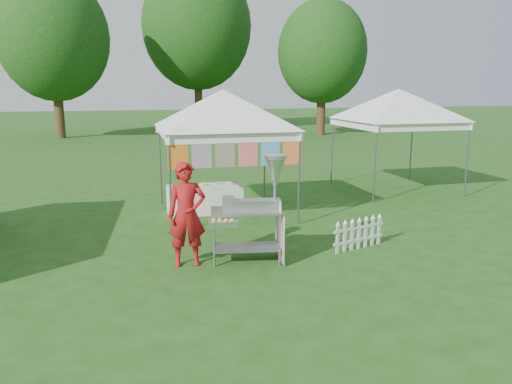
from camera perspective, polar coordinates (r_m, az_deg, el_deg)
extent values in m
plane|color=#224614|center=(9.08, 0.74, -7.75)|extent=(120.00, 120.00, 0.00)
cylinder|color=#59595E|center=(10.54, -9.76, 0.79)|extent=(0.04, 0.04, 2.10)
cylinder|color=#59595E|center=(11.14, 4.94, 1.52)|extent=(0.04, 0.04, 2.10)
cylinder|color=#59595E|center=(13.33, -10.88, 3.08)|extent=(0.04, 0.04, 2.10)
cylinder|color=#59595E|center=(13.81, 0.97, 3.59)|extent=(0.04, 0.04, 2.10)
cube|color=white|center=(10.62, -2.25, 6.22)|extent=(3.00, 0.03, 0.22)
cube|color=white|center=(13.39, -4.92, 7.38)|extent=(3.00, 0.03, 0.22)
pyramid|color=white|center=(11.95, -3.80, 11.65)|extent=(4.24, 4.24, 0.90)
cylinder|color=#59595E|center=(10.61, -2.25, 6.65)|extent=(3.00, 0.03, 0.03)
cube|color=#D74417|center=(10.45, -8.96, 4.50)|extent=(0.42, 0.01, 0.70)
cube|color=#31B89D|center=(10.51, -6.24, 4.62)|extent=(0.42, 0.01, 0.70)
cube|color=orange|center=(10.60, -3.56, 4.72)|extent=(0.42, 0.01, 0.70)
cube|color=#CC1990|center=(10.70, -0.93, 4.82)|extent=(0.42, 0.01, 0.70)
cube|color=blue|center=(10.83, 1.65, 4.90)|extent=(0.42, 0.01, 0.70)
cube|color=red|center=(10.98, 4.16, 4.97)|extent=(0.42, 0.01, 0.70)
cylinder|color=#59595E|center=(13.57, 13.43, 3.12)|extent=(0.04, 0.04, 2.10)
cylinder|color=#59595E|center=(15.11, 22.99, 3.37)|extent=(0.04, 0.04, 2.10)
cylinder|color=#59595E|center=(16.10, 8.68, 4.66)|extent=(0.04, 0.04, 2.10)
cylinder|color=#59595E|center=(17.42, 17.32, 4.80)|extent=(0.04, 0.04, 2.10)
cube|color=white|center=(14.19, 18.73, 7.05)|extent=(3.00, 0.03, 0.22)
cube|color=white|center=(16.63, 13.33, 7.99)|extent=(3.00, 0.03, 0.22)
pyramid|color=white|center=(15.36, 16.03, 11.29)|extent=(4.24, 4.24, 0.90)
cylinder|color=#59595E|center=(14.18, 18.75, 7.37)|extent=(3.00, 0.03, 0.03)
cylinder|color=#3A2715|center=(32.46, -21.63, 9.24)|extent=(0.56, 0.56, 3.96)
ellipsoid|color=#2C5C19|center=(32.56, -22.17, 16.04)|extent=(6.40, 6.40, 7.36)
cylinder|color=#3A2715|center=(36.62, -6.59, 10.90)|extent=(0.56, 0.56, 4.84)
ellipsoid|color=#2C5C19|center=(36.84, -6.78, 18.27)|extent=(7.60, 7.60, 8.74)
cylinder|color=#3A2715|center=(32.66, 7.44, 9.59)|extent=(0.56, 0.56, 3.52)
ellipsoid|color=#2C5C19|center=(32.70, 7.61, 15.62)|extent=(5.60, 5.60, 6.44)
cylinder|color=gray|center=(8.62, -4.83, -5.63)|extent=(0.05, 0.05, 0.93)
cylinder|color=gray|center=(8.68, 2.71, -5.47)|extent=(0.05, 0.05, 0.93)
cylinder|color=gray|center=(9.11, -4.82, -4.65)|extent=(0.05, 0.05, 0.93)
cylinder|color=gray|center=(9.17, 2.31, -4.50)|extent=(0.05, 0.05, 0.93)
cube|color=gray|center=(8.94, -1.14, -6.32)|extent=(1.26, 0.79, 0.02)
cube|color=#B7B7BC|center=(8.76, -1.16, -2.16)|extent=(1.33, 0.83, 0.04)
cube|color=#B7B7BC|center=(8.79, 0.03, -1.44)|extent=(0.91, 0.41, 0.15)
cube|color=gray|center=(8.76, -3.20, -1.26)|extent=(0.24, 0.26, 0.23)
cylinder|color=gray|center=(8.75, 2.18, 0.93)|extent=(0.06, 0.06, 0.93)
cone|color=#B7B7BC|center=(8.70, 2.19, 2.59)|extent=(0.43, 0.43, 0.41)
cylinder|color=#B7B7BC|center=(8.67, 2.20, 4.07)|extent=(0.45, 0.45, 0.06)
cube|color=#B7B7BC|center=(8.39, -3.81, -3.54)|extent=(0.54, 0.39, 0.10)
cube|color=pink|center=(8.94, 2.89, -4.96)|extent=(0.16, 0.76, 0.83)
cube|color=white|center=(8.50, 2.77, -1.75)|extent=(0.04, 0.14, 0.19)
imported|color=maroon|center=(8.65, -7.93, -2.57)|extent=(0.68, 0.46, 1.82)
cube|color=silver|center=(9.44, 9.30, -5.34)|extent=(0.07, 0.04, 0.56)
cube|color=silver|center=(9.56, 10.11, -5.15)|extent=(0.07, 0.04, 0.56)
cube|color=silver|center=(9.68, 10.90, -4.97)|extent=(0.07, 0.04, 0.56)
cube|color=silver|center=(9.80, 11.68, -4.79)|extent=(0.07, 0.04, 0.56)
cube|color=silver|center=(9.92, 12.43, -4.62)|extent=(0.07, 0.04, 0.56)
cube|color=silver|center=(10.04, 13.16, -4.44)|extent=(0.07, 0.04, 0.56)
cube|color=silver|center=(10.17, 13.88, -4.28)|extent=(0.07, 0.04, 0.56)
cube|color=silver|center=(9.82, 11.65, -5.35)|extent=(1.21, 0.40, 0.05)
cube|color=silver|center=(9.76, 11.71, -4.00)|extent=(1.21, 0.40, 0.05)
cube|color=white|center=(12.34, -5.88, -0.82)|extent=(1.80, 0.70, 0.69)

